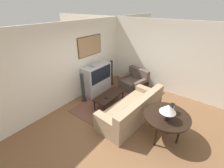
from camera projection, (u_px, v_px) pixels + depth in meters
ground_plane at (122, 122)px, 4.50m from camera, size 12.00×12.00×0.00m
wall_back at (70, 64)px, 5.01m from camera, size 12.00×0.10×2.70m
wall_right at (161, 57)px, 5.71m from camera, size 0.06×12.00×2.70m
area_rug at (109, 103)px, 5.35m from camera, size 2.33×1.60×0.01m
tv at (97, 78)px, 5.85m from camera, size 1.18×0.47×1.21m
couch at (133, 110)px, 4.54m from camera, size 2.33×1.09×0.84m
armchair at (134, 83)px, 6.13m from camera, size 1.00×1.11×0.85m
coffee_table at (109, 96)px, 5.10m from camera, size 1.16×0.51×0.41m
console_table at (166, 117)px, 3.71m from camera, size 1.13×1.13×0.72m
table_lamp at (168, 109)px, 3.39m from camera, size 0.37×0.37×0.42m
mantel_clock at (171, 109)px, 3.72m from camera, size 0.17×0.10×0.24m
remote at (106, 98)px, 4.90m from camera, size 0.11×0.16×0.02m
speaker_tower_left at (83, 89)px, 5.26m from camera, size 0.20×0.20×1.09m
speaker_tower_right at (111, 73)px, 6.42m from camera, size 0.20×0.20×1.09m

